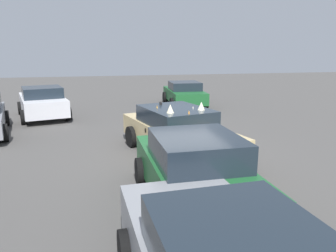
{
  "coord_description": "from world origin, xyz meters",
  "views": [
    {
      "loc": [
        -8.92,
        2.31,
        3.06
      ],
      "look_at": [
        0.0,
        0.3,
        0.9
      ],
      "focal_mm": 34.93,
      "sensor_mm": 36.0,
      "label": 1
    }
  ],
  "objects_px": {
    "parked_sedan_near_right": "(195,171)",
    "parked_sedan_near_left": "(43,102)",
    "art_car_decorated": "(178,131)",
    "parked_sedan_behind_right": "(184,94)"
  },
  "relations": [
    {
      "from": "art_car_decorated",
      "to": "parked_sedan_behind_right",
      "type": "height_order",
      "value": "art_car_decorated"
    },
    {
      "from": "parked_sedan_near_right",
      "to": "parked_sedan_behind_right",
      "type": "relative_size",
      "value": 1.03
    },
    {
      "from": "art_car_decorated",
      "to": "parked_sedan_behind_right",
      "type": "relative_size",
      "value": 1.2
    },
    {
      "from": "art_car_decorated",
      "to": "parked_sedan_near_right",
      "type": "relative_size",
      "value": 1.17
    },
    {
      "from": "art_car_decorated",
      "to": "parked_sedan_near_left",
      "type": "distance_m",
      "value": 8.09
    },
    {
      "from": "parked_sedan_near_left",
      "to": "art_car_decorated",
      "type": "bearing_deg",
      "value": -158.83
    },
    {
      "from": "parked_sedan_near_right",
      "to": "parked_sedan_near_left",
      "type": "relative_size",
      "value": 0.97
    },
    {
      "from": "parked_sedan_behind_right",
      "to": "parked_sedan_near_left",
      "type": "bearing_deg",
      "value": 106.75
    },
    {
      "from": "parked_sedan_near_right",
      "to": "parked_sedan_near_left",
      "type": "height_order",
      "value": "parked_sedan_near_right"
    },
    {
      "from": "parked_sedan_near_right",
      "to": "art_car_decorated",
      "type": "bearing_deg",
      "value": -8.88
    }
  ]
}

